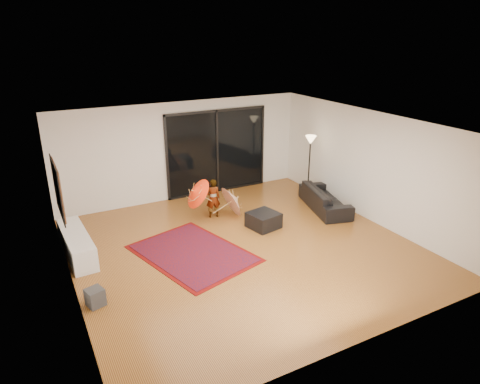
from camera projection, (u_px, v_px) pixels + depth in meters
floor at (244, 248)px, 9.35m from camera, size 7.00×7.00×0.00m
ceiling at (244, 126)px, 8.39m from camera, size 7.00×7.00×0.00m
wall_back at (183, 151)px, 11.76m from camera, size 7.00×0.00×7.00m
wall_front at (363, 268)px, 5.98m from camera, size 7.00×0.00×7.00m
wall_left at (65, 224)px, 7.34m from camera, size 0.00×7.00×7.00m
wall_right at (370, 166)px, 10.41m from camera, size 0.00×7.00×7.00m
sliding_door at (217, 152)px, 12.23m from camera, size 3.06×0.07×2.40m
painting at (58, 189)px, 8.07m from camera, size 0.04×1.28×1.08m
media_console at (77, 244)px, 8.97m from camera, size 0.55×1.87×0.51m
speaker at (95, 297)px, 7.36m from camera, size 0.35×0.35×0.32m
persian_rug at (193, 253)px, 9.11m from camera, size 2.46×2.97×0.02m
sofa at (325, 199)px, 11.31m from camera, size 1.26×2.09×0.57m
ottoman at (264, 220)px, 10.27m from camera, size 0.77×0.77×0.37m
floor_lamp at (310, 149)px, 11.77m from camera, size 0.30×0.30×1.77m
child at (213, 198)px, 10.73m from camera, size 0.41×0.31×1.01m
parasol_orange at (193, 194)px, 10.37m from camera, size 0.60×0.79×0.86m
parasol_white at (237, 196)px, 10.87m from camera, size 0.51×0.83×0.91m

